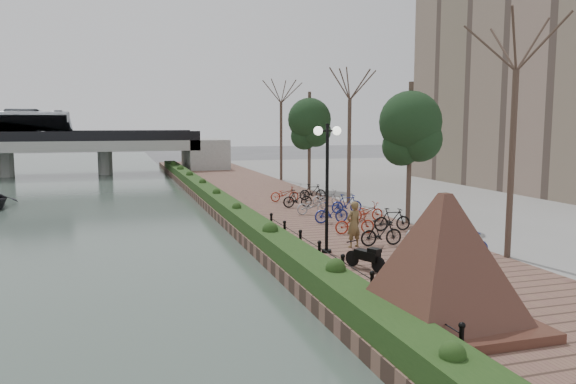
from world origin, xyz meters
name	(u,v)px	position (x,y,z in m)	size (l,w,h in m)	color
ground	(309,311)	(0.00, 0.00, 0.00)	(220.00, 220.00, 0.00)	#59595B
promenade	(276,206)	(4.00, 17.50, 0.25)	(8.00, 75.00, 0.50)	brown
inland_pavement	(504,196)	(20.00, 17.50, 0.25)	(24.00, 75.00, 0.50)	gray
hedge	(211,194)	(0.60, 20.00, 0.80)	(1.10, 56.00, 0.60)	#183613
chain_fence	(330,260)	(1.40, 2.00, 0.85)	(0.10, 14.10, 0.70)	black
granite_monument	(443,258)	(2.18, -3.07, 2.05)	(5.84, 5.84, 3.05)	#44221D
lamppost	(327,160)	(2.23, 4.50, 3.85)	(1.02, 0.32, 4.61)	black
motorcycle	(365,256)	(2.54, 1.91, 0.93)	(0.43, 1.37, 0.85)	black
pedestrian	(354,224)	(3.49, 4.99, 1.37)	(0.63, 0.42, 1.74)	brown
bicycle_parking	(350,212)	(5.49, 10.00, 0.97)	(2.40, 17.32, 1.00)	#9E9EA3
street_trees	(374,151)	(8.00, 12.68, 3.69)	(3.20, 37.12, 6.80)	#362B20
bridge	(7,142)	(-14.86, 45.00, 3.37)	(36.00, 10.77, 6.50)	gray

